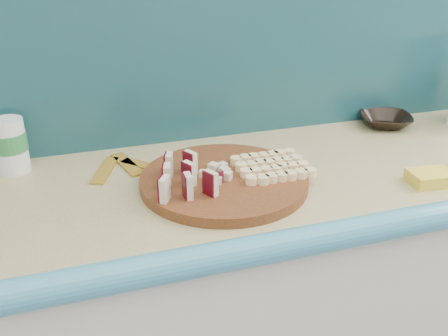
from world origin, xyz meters
TOP-DOWN VIEW (x-y plane):
  - kitchen_counter at (0.10, 1.50)m, footprint 2.20×0.63m
  - backsplash at (0.10, 1.79)m, footprint 2.20×0.02m
  - cutting_board at (-0.08, 1.47)m, footprint 0.40×0.40m
  - apple_wedges at (-0.19, 1.45)m, footprint 0.12×0.15m
  - apple_chunks at (-0.11, 1.47)m, footprint 0.06×0.07m
  - banana_slices at (0.04, 1.47)m, footprint 0.17×0.15m
  - brown_bowl at (0.51, 1.70)m, footprint 0.20×0.20m
  - canister at (-0.55, 1.71)m, footprint 0.08×0.08m
  - sponge at (0.39, 1.33)m, footprint 0.11×0.08m
  - banana_peel at (-0.28, 1.64)m, footprint 0.21×0.17m

SIDE VIEW (x-z plane):
  - kitchen_counter at x=0.10m, z-range 0.00..0.91m
  - banana_peel at x=-0.28m, z-range 0.91..0.92m
  - cutting_board at x=-0.08m, z-range 0.91..0.93m
  - sponge at x=0.39m, z-range 0.91..0.94m
  - brown_bowl at x=0.51m, z-range 0.91..0.95m
  - banana_slices at x=0.04m, z-range 0.93..0.95m
  - apple_chunks at x=-0.11m, z-range 0.93..0.95m
  - apple_wedges at x=-0.19m, z-range 0.93..0.99m
  - canister at x=-0.55m, z-range 0.91..1.05m
  - backsplash at x=0.10m, z-range 0.91..1.41m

